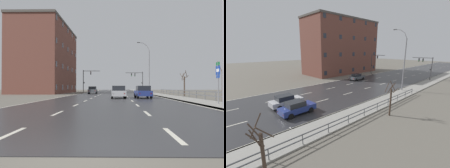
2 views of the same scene
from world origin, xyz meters
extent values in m
cube|color=#666056|center=(0.00, 48.00, -0.06)|extent=(160.00, 160.00, 0.12)
cube|color=#303033|center=(0.00, 60.00, 0.01)|extent=(14.00, 120.00, 0.02)
cube|color=beige|center=(-2.33, 18.20, 0.02)|extent=(0.16, 2.20, 0.01)
cube|color=beige|center=(-2.33, 23.60, 0.02)|extent=(0.16, 2.20, 0.01)
cube|color=beige|center=(-2.33, 29.00, 0.02)|extent=(0.16, 2.20, 0.01)
cube|color=beige|center=(-2.33, 34.40, 0.02)|extent=(0.16, 2.20, 0.01)
cube|color=beige|center=(-2.33, 39.80, 0.02)|extent=(0.16, 2.20, 0.01)
cube|color=beige|center=(-2.33, 45.20, 0.02)|extent=(0.16, 2.20, 0.01)
cube|color=beige|center=(-2.33, 50.60, 0.02)|extent=(0.16, 2.20, 0.01)
cube|color=beige|center=(-2.33, 56.00, 0.02)|extent=(0.16, 2.20, 0.01)
cube|color=beige|center=(-2.33, 61.40, 0.02)|extent=(0.16, 2.20, 0.01)
cube|color=beige|center=(-2.33, 66.80, 0.02)|extent=(0.16, 2.20, 0.01)
cube|color=beige|center=(-2.33, 72.20, 0.02)|extent=(0.16, 2.20, 0.01)
cube|color=beige|center=(-2.33, 77.60, 0.02)|extent=(0.16, 2.20, 0.01)
cube|color=beige|center=(-2.33, 83.00, 0.02)|extent=(0.16, 2.20, 0.01)
cube|color=beige|center=(-2.33, 88.40, 0.02)|extent=(0.16, 2.20, 0.01)
cube|color=beige|center=(-2.33, 93.80, 0.02)|extent=(0.16, 2.20, 0.01)
cube|color=beige|center=(-2.33, 99.20, 0.02)|extent=(0.16, 2.20, 0.01)
cube|color=beige|center=(-2.33, 104.60, 0.02)|extent=(0.16, 2.20, 0.01)
cube|color=beige|center=(-2.33, 110.00, 0.02)|extent=(0.16, 2.20, 0.01)
cube|color=beige|center=(-2.33, 115.40, 0.02)|extent=(0.16, 2.20, 0.01)
cube|color=beige|center=(2.33, 18.20, 0.02)|extent=(0.16, 2.20, 0.01)
cube|color=beige|center=(2.33, 23.60, 0.02)|extent=(0.16, 2.20, 0.01)
cube|color=beige|center=(2.33, 29.00, 0.02)|extent=(0.16, 2.20, 0.01)
cube|color=beige|center=(2.33, 34.40, 0.02)|extent=(0.16, 2.20, 0.01)
cube|color=beige|center=(2.33, 39.80, 0.02)|extent=(0.16, 2.20, 0.01)
cube|color=beige|center=(2.33, 45.20, 0.02)|extent=(0.16, 2.20, 0.01)
cube|color=beige|center=(2.33, 50.60, 0.02)|extent=(0.16, 2.20, 0.01)
cube|color=beige|center=(2.33, 56.00, 0.02)|extent=(0.16, 2.20, 0.01)
cube|color=beige|center=(2.33, 61.40, 0.02)|extent=(0.16, 2.20, 0.01)
cube|color=beige|center=(2.33, 66.80, 0.02)|extent=(0.16, 2.20, 0.01)
cube|color=beige|center=(2.33, 72.20, 0.02)|extent=(0.16, 2.20, 0.01)
cube|color=beige|center=(2.33, 77.60, 0.02)|extent=(0.16, 2.20, 0.01)
cube|color=beige|center=(2.33, 83.00, 0.02)|extent=(0.16, 2.20, 0.01)
cube|color=beige|center=(2.33, 88.40, 0.02)|extent=(0.16, 2.20, 0.01)
cube|color=beige|center=(2.33, 93.80, 0.02)|extent=(0.16, 2.20, 0.01)
cube|color=beige|center=(2.33, 99.20, 0.02)|extent=(0.16, 2.20, 0.01)
cube|color=beige|center=(2.33, 104.60, 0.02)|extent=(0.16, 2.20, 0.01)
cube|color=beige|center=(6.85, 60.00, 0.02)|extent=(0.16, 120.00, 0.01)
cube|color=beige|center=(-6.85, 60.00, 0.02)|extent=(0.16, 120.00, 0.01)
cube|color=gray|center=(8.50, 60.00, 0.06)|extent=(3.00, 120.00, 0.12)
cube|color=slate|center=(7.08, 60.00, 0.06)|extent=(0.16, 120.00, 0.12)
cube|color=#515459|center=(9.85, 22.84, 0.95)|extent=(0.06, 37.95, 0.08)
cube|color=#515459|center=(9.85, 22.84, 0.55)|extent=(0.06, 37.95, 0.08)
cylinder|color=#515459|center=(9.85, 19.05, 0.50)|extent=(0.07, 0.07, 1.00)
cylinder|color=#515459|center=(9.85, 21.58, 0.50)|extent=(0.07, 0.07, 1.00)
cylinder|color=#515459|center=(9.85, 24.11, 0.50)|extent=(0.07, 0.07, 1.00)
cylinder|color=#515459|center=(9.85, 26.64, 0.50)|extent=(0.07, 0.07, 1.00)
cylinder|color=#515459|center=(9.85, 29.17, 0.50)|extent=(0.07, 0.07, 1.00)
cylinder|color=#515459|center=(9.85, 31.70, 0.50)|extent=(0.07, 0.07, 1.00)
cylinder|color=#515459|center=(9.85, 34.23, 0.50)|extent=(0.07, 0.07, 1.00)
cylinder|color=#515459|center=(9.85, 36.76, 0.50)|extent=(0.07, 0.07, 1.00)
cylinder|color=#515459|center=(9.85, 39.29, 0.50)|extent=(0.07, 0.07, 1.00)
cylinder|color=#515459|center=(9.85, 41.82, 0.50)|extent=(0.07, 0.07, 1.00)
cylinder|color=slate|center=(7.60, 42.96, 4.58)|extent=(0.20, 0.20, 9.16)
cylinder|color=slate|center=(7.39, 42.96, 9.61)|extent=(0.52, 0.11, 0.94)
cylinder|color=slate|center=(6.78, 42.96, 10.34)|extent=(0.87, 0.11, 0.66)
cylinder|color=slate|center=(5.88, 42.96, 10.71)|extent=(1.00, 0.11, 0.28)
cube|color=#333335|center=(5.39, 42.96, 10.75)|extent=(0.56, 0.24, 0.12)
cylinder|color=#38383A|center=(7.90, 57.11, 2.79)|extent=(0.18, 0.18, 5.59)
cylinder|color=#38383A|center=(5.59, 57.11, 5.34)|extent=(4.61, 0.12, 0.12)
cube|color=black|center=(5.82, 57.11, 4.79)|extent=(0.20, 0.28, 0.80)
sphere|color=#2D2D2D|center=(5.82, 56.96, 5.05)|extent=(0.14, 0.14, 0.14)
sphere|color=#2D2D2D|center=(5.82, 56.96, 4.79)|extent=(0.14, 0.14, 0.14)
sphere|color=green|center=(5.82, 56.96, 4.53)|extent=(0.14, 0.14, 0.14)
cube|color=black|center=(4.90, 57.11, 4.79)|extent=(0.20, 0.28, 0.80)
sphere|color=#2D2D2D|center=(4.90, 56.96, 5.05)|extent=(0.14, 0.14, 0.14)
sphere|color=#2D2D2D|center=(4.90, 56.96, 4.79)|extent=(0.14, 0.14, 0.14)
sphere|color=green|center=(4.90, 56.96, 4.53)|extent=(0.14, 0.14, 0.14)
cube|color=black|center=(7.68, 57.06, 2.60)|extent=(0.18, 0.12, 0.32)
cylinder|color=#38383A|center=(-7.90, 55.16, 2.97)|extent=(0.18, 0.18, 5.95)
cylinder|color=#38383A|center=(-5.71, 55.16, 5.70)|extent=(4.38, 0.12, 0.12)
cube|color=black|center=(-5.93, 55.16, 5.15)|extent=(0.20, 0.28, 0.80)
sphere|color=red|center=(-5.93, 55.01, 5.41)|extent=(0.14, 0.14, 0.14)
sphere|color=#2D2D2D|center=(-5.93, 55.01, 5.15)|extent=(0.14, 0.14, 0.14)
sphere|color=#2D2D2D|center=(-5.93, 55.01, 4.89)|extent=(0.14, 0.14, 0.14)
cube|color=black|center=(-7.68, 55.11, 2.60)|extent=(0.18, 0.12, 0.32)
cube|color=navy|center=(4.08, 24.14, 0.65)|extent=(1.91, 4.16, 0.64)
cube|color=black|center=(4.09, 23.89, 1.27)|extent=(1.63, 2.06, 0.60)
cube|color=slate|center=(4.05, 24.84, 1.25)|extent=(1.41, 0.13, 0.51)
cylinder|color=black|center=(4.84, 25.44, 0.33)|extent=(0.24, 0.67, 0.66)
cylinder|color=black|center=(3.22, 25.38, 0.33)|extent=(0.24, 0.67, 0.66)
cylinder|color=black|center=(4.94, 22.90, 0.33)|extent=(0.24, 0.67, 0.66)
cylinder|color=black|center=(3.32, 22.84, 0.33)|extent=(0.24, 0.67, 0.66)
cube|color=red|center=(3.50, 22.08, 0.65)|extent=(0.16, 0.05, 0.14)
cube|color=red|center=(4.82, 22.13, 0.65)|extent=(0.16, 0.05, 0.14)
cube|color=#B7B7BC|center=(1.02, 24.15, 0.65)|extent=(1.85, 4.14, 0.64)
cube|color=black|center=(1.02, 23.90, 1.27)|extent=(1.60, 2.03, 0.60)
cube|color=slate|center=(1.00, 24.85, 1.25)|extent=(1.41, 0.11, 0.51)
cylinder|color=black|center=(1.80, 25.43, 0.33)|extent=(0.23, 0.66, 0.66)
cylinder|color=black|center=(0.18, 25.40, 0.33)|extent=(0.23, 0.66, 0.66)
cylinder|color=black|center=(1.85, 22.89, 0.33)|extent=(0.23, 0.66, 0.66)
cylinder|color=black|center=(0.23, 22.86, 0.33)|extent=(0.23, 0.66, 0.66)
cube|color=red|center=(0.40, 22.10, 0.65)|extent=(0.16, 0.04, 0.14)
cube|color=red|center=(1.72, 22.13, 0.65)|extent=(0.16, 0.04, 0.14)
cube|color=#474C51|center=(-4.33, 44.38, 0.65)|extent=(1.88, 4.15, 0.64)
cube|color=black|center=(-4.32, 44.13, 1.27)|extent=(1.62, 2.05, 0.60)
cube|color=slate|center=(-4.35, 45.08, 1.25)|extent=(1.41, 0.12, 0.51)
cylinder|color=black|center=(-3.56, 45.68, 0.33)|extent=(0.24, 0.67, 0.66)
cylinder|color=black|center=(-5.18, 45.63, 0.33)|extent=(0.24, 0.67, 0.66)
cylinder|color=black|center=(-3.48, 43.14, 0.33)|extent=(0.24, 0.67, 0.66)
cylinder|color=black|center=(-5.10, 43.09, 0.33)|extent=(0.24, 0.67, 0.66)
cube|color=red|center=(-4.93, 42.34, 0.65)|extent=(0.16, 0.04, 0.14)
cube|color=red|center=(-3.61, 42.38, 0.65)|extent=(0.16, 0.04, 0.14)
cube|color=brown|center=(-16.10, 50.30, 7.90)|extent=(10.22, 23.37, 15.80)
cube|color=#4C4742|center=(-16.10, 50.30, 16.05)|extent=(10.42, 23.84, 0.50)
cube|color=#282D38|center=(-10.97, 39.81, 1.40)|extent=(0.04, 0.90, 1.10)
cube|color=#282D38|center=(-10.97, 45.05, 1.40)|extent=(0.04, 0.90, 1.10)
cube|color=#282D38|center=(-10.97, 50.30, 1.40)|extent=(0.04, 0.90, 1.10)
cube|color=#282D38|center=(-10.97, 55.54, 1.40)|extent=(0.04, 0.90, 1.10)
cube|color=#282D38|center=(-10.97, 60.78, 1.40)|extent=(0.04, 0.90, 1.10)
cube|color=#282D38|center=(-10.97, 39.81, 6.00)|extent=(0.04, 0.90, 1.10)
cube|color=#282D38|center=(-10.97, 45.05, 6.00)|extent=(0.04, 0.90, 1.10)
cube|color=#282D38|center=(-10.97, 50.30, 6.00)|extent=(0.04, 0.90, 1.10)
cube|color=#282D38|center=(-10.97, 55.54, 6.00)|extent=(0.04, 0.90, 1.10)
cube|color=#282D38|center=(-10.97, 60.78, 6.00)|extent=(0.04, 0.90, 1.10)
cube|color=#282D38|center=(-10.97, 39.81, 10.60)|extent=(0.04, 0.90, 1.10)
cube|color=#282D38|center=(-10.97, 45.05, 10.60)|extent=(0.04, 0.90, 1.10)
cube|color=#282D38|center=(-10.97, 50.30, 10.60)|extent=(0.04, 0.90, 1.10)
cube|color=#282D38|center=(-10.97, 55.54, 10.60)|extent=(0.04, 0.90, 1.10)
cube|color=#282D38|center=(-10.97, 60.78, 10.60)|extent=(0.04, 0.90, 1.10)
cube|color=#282D38|center=(-10.97, 39.81, 15.20)|extent=(0.04, 0.90, 1.10)
cube|color=#282D38|center=(-10.97, 45.05, 15.20)|extent=(0.04, 0.90, 1.10)
cube|color=#282D38|center=(-10.97, 50.30, 15.20)|extent=(0.04, 0.90, 1.10)
cube|color=#282D38|center=(-10.97, 55.54, 15.20)|extent=(0.04, 0.90, 1.10)
cube|color=#282D38|center=(-10.97, 60.78, 15.20)|extent=(0.04, 0.90, 1.10)
cylinder|color=#423328|center=(11.38, 18.41, 1.52)|extent=(0.20, 0.20, 3.05)
cylinder|color=#423328|center=(11.61, 18.15, 3.33)|extent=(0.57, 0.54, 0.95)
cylinder|color=#423328|center=(11.05, 18.30, 3.40)|extent=(0.27, 0.73, 1.21)
cylinder|color=#423328|center=(11.80, 18.52, 3.25)|extent=(0.26, 0.91, 1.01)
cylinder|color=#423328|center=(11.52, 18.10, 2.97)|extent=(0.67, 0.37, 0.83)
cylinder|color=#423328|center=(11.67, 18.08, 2.95)|extent=(0.66, 0.70, 0.79)
cylinder|color=#423328|center=(11.51, 31.64, 1.56)|extent=(0.20, 0.20, 3.11)
cylinder|color=#423328|center=(11.75, 31.43, 3.50)|extent=(0.47, 0.54, 1.16)
cylinder|color=#423328|center=(11.30, 31.85, 3.11)|extent=(0.48, 0.50, 1.11)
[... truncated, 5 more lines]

